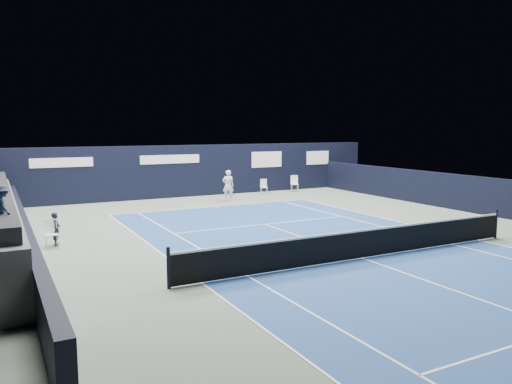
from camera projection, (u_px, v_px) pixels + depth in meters
ground at (325, 245)px, 17.65m from camera, size 48.00×48.00×0.00m
court_surface at (362, 258)px, 15.90m from camera, size 10.97×23.77×0.01m
enclosure_wall_right at (446, 191)px, 25.91m from camera, size 0.30×22.00×1.80m
folding_chair_back_a at (264, 184)px, 31.33m from camera, size 0.52×0.54×0.94m
folding_chair_back_b at (294, 182)px, 32.55m from camera, size 0.61×0.61×1.06m
line_judge_chair at (51, 231)px, 17.40m from camera, size 0.44×0.43×0.96m
line_judge at (56, 229)px, 17.66m from camera, size 0.39×0.49×1.17m
court_markings at (362, 258)px, 15.90m from camera, size 11.03×23.83×0.00m
tennis_net at (363, 243)px, 15.83m from camera, size 12.90×0.10×1.10m
back_sponsor_wall at (185, 171)px, 30.17m from camera, size 26.00×0.63×3.10m
side_barrier_left at (23, 234)px, 16.66m from camera, size 0.33×22.00×1.20m
tennis_player at (228, 185)px, 28.35m from camera, size 0.75×0.92×1.76m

